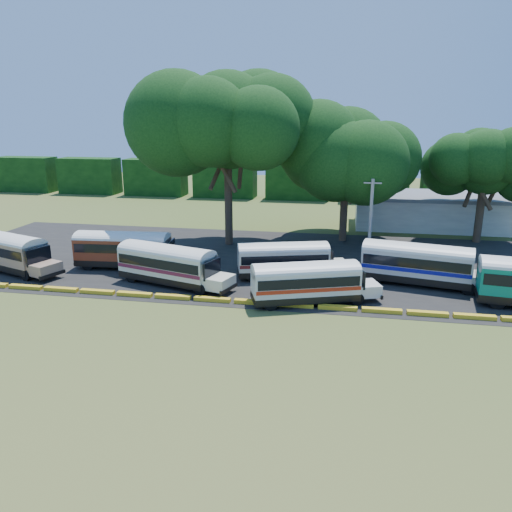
% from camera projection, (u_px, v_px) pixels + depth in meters
% --- Properties ---
extents(ground, '(160.00, 160.00, 0.00)m').
position_uv_depth(ground, '(229.00, 308.00, 35.04)').
color(ground, '#34541C').
rests_on(ground, ground).
extents(asphalt_strip, '(64.00, 24.00, 0.02)m').
position_uv_depth(asphalt_strip, '(270.00, 261.00, 46.22)').
color(asphalt_strip, black).
rests_on(asphalt_strip, ground).
extents(curb, '(53.70, 0.45, 0.30)m').
position_uv_depth(curb, '(232.00, 301.00, 35.94)').
color(curb, yellow).
rests_on(curb, ground).
extents(terminal_building, '(19.00, 9.00, 4.00)m').
position_uv_depth(terminal_building, '(433.00, 210.00, 59.77)').
color(terminal_building, silver).
rests_on(terminal_building, ground).
extents(treeline_backdrop, '(130.00, 4.00, 6.00)m').
position_uv_depth(treeline_backdrop, '(298.00, 180.00, 79.65)').
color(treeline_backdrop, black).
rests_on(treeline_backdrop, ground).
extents(bus_beige, '(10.28, 5.75, 3.30)m').
position_uv_depth(bus_beige, '(8.00, 250.00, 42.88)').
color(bus_beige, black).
rests_on(bus_beige, ground).
extents(bus_red, '(10.13, 3.21, 3.28)m').
position_uv_depth(bus_red, '(125.00, 247.00, 43.69)').
color(bus_red, black).
rests_on(bus_red, ground).
extents(bus_cream_west, '(10.06, 5.18, 3.22)m').
position_uv_depth(bus_cream_west, '(169.00, 263.00, 39.40)').
color(bus_cream_west, black).
rests_on(bus_cream_west, ground).
extents(bus_cream_east, '(9.36, 4.69, 2.99)m').
position_uv_depth(bus_cream_east, '(285.00, 258.00, 41.14)').
color(bus_cream_east, black).
rests_on(bus_cream_east, ground).
extents(bus_white_red, '(9.50, 5.24, 3.05)m').
position_uv_depth(bus_white_red, '(308.00, 280.00, 35.45)').
color(bus_white_red, black).
rests_on(bus_white_red, ground).
extents(bus_white_blue, '(10.50, 4.62, 3.35)m').
position_uv_depth(bus_white_blue, '(420.00, 262.00, 39.30)').
color(bus_white_blue, black).
rests_on(bus_white_blue, ground).
extents(tree_west, '(13.00, 13.00, 17.32)m').
position_uv_depth(tree_west, '(227.00, 121.00, 49.02)').
color(tree_west, '#3B2A1D').
rests_on(tree_west, ground).
extents(tree_center, '(11.84, 11.84, 13.95)m').
position_uv_depth(tree_center, '(347.00, 150.00, 51.26)').
color(tree_center, '#3B2A1D').
rests_on(tree_center, ground).
extents(tree_east, '(9.11, 9.11, 11.77)m').
position_uv_depth(tree_east, '(486.00, 162.00, 50.92)').
color(tree_east, '#3B2A1D').
rests_on(tree_east, ground).
extents(utility_pole, '(1.60, 0.30, 7.54)m').
position_uv_depth(utility_pole, '(370.00, 219.00, 45.70)').
color(utility_pole, gray).
rests_on(utility_pole, ground).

